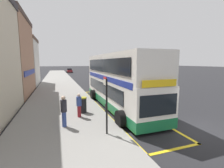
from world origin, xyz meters
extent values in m
plane|color=black|center=(0.00, 32.00, 0.00)|extent=(260.00, 260.00, 0.00)
cube|color=gray|center=(-7.00, 32.00, 0.07)|extent=(6.00, 76.00, 0.14)
cube|color=white|center=(-2.45, 6.08, 1.35)|extent=(2.49, 11.44, 2.30)
cube|color=white|center=(-2.45, 6.08, 3.45)|extent=(2.47, 11.21, 1.90)
cube|color=#196B3D|center=(-2.45, 6.08, 0.50)|extent=(2.51, 11.46, 0.60)
cube|color=navy|center=(-2.45, 6.08, 2.52)|extent=(2.52, 10.53, 0.36)
cube|color=black|center=(-3.72, 6.48, 1.65)|extent=(0.04, 9.15, 0.90)
cube|color=black|center=(-3.72, 6.08, 3.50)|extent=(0.04, 10.07, 1.00)
cube|color=black|center=(-2.45, 0.34, 1.60)|extent=(2.19, 0.04, 1.10)
cube|color=yellow|center=(-2.45, 0.34, 2.72)|extent=(1.99, 0.04, 0.36)
cylinder|color=black|center=(-3.79, 1.96, 0.50)|extent=(0.56, 1.00, 1.00)
cylinder|color=black|center=(-1.11, 1.96, 0.50)|extent=(0.56, 1.00, 1.00)
cylinder|color=black|center=(-3.79, 9.22, 0.50)|extent=(0.56, 1.00, 1.00)
cylinder|color=black|center=(-1.11, 9.22, 0.50)|extent=(0.56, 1.00, 1.00)
cube|color=gold|center=(-3.92, 6.23, 0.01)|extent=(0.16, 14.69, 0.01)
cube|color=gold|center=(-1.17, 6.23, 0.01)|extent=(0.16, 14.69, 0.01)
cube|color=gold|center=(-2.55, -1.03, 0.01)|extent=(2.91, 0.16, 0.01)
cube|color=gold|center=(-2.55, 13.50, 0.01)|extent=(2.91, 0.16, 0.01)
cylinder|color=black|center=(-4.96, 1.12, 1.54)|extent=(0.09, 0.09, 2.81)
cube|color=silver|center=(-4.96, 1.38, 2.77)|extent=(0.05, 0.42, 0.30)
cube|color=red|center=(-4.96, 1.38, 2.97)|extent=(0.05, 0.42, 0.10)
cube|color=black|center=(-4.96, 1.22, 1.44)|extent=(0.06, 0.28, 0.40)
cube|color=navy|center=(-10.16, 14.52, 2.60)|extent=(0.08, 7.46, 0.56)
cube|color=silver|center=(-14.35, 23.00, 3.60)|extent=(8.30, 7.12, 7.20)
cube|color=brown|center=(-14.35, 23.00, 7.45)|extent=(8.46, 7.26, 0.50)
cube|color=maroon|center=(-2.75, 53.69, 0.66)|extent=(1.76, 4.20, 0.72)
cube|color=black|center=(-2.75, 53.59, 1.32)|extent=(1.52, 1.90, 0.60)
cylinder|color=black|center=(-3.69, 54.99, 0.30)|extent=(0.22, 0.60, 0.60)
cylinder|color=black|center=(-1.82, 54.99, 0.30)|extent=(0.22, 0.60, 0.60)
cylinder|color=black|center=(-3.69, 52.38, 0.30)|extent=(0.22, 0.60, 0.60)
cylinder|color=black|center=(-1.82, 52.38, 0.30)|extent=(0.22, 0.60, 0.60)
cylinder|color=#33478C|center=(-6.95, 2.79, 0.57)|extent=(0.24, 0.24, 0.86)
cylinder|color=#26262D|center=(-6.95, 2.79, 1.34)|extent=(0.34, 0.34, 0.68)
sphere|color=beige|center=(-6.95, 2.79, 1.80)|extent=(0.23, 0.23, 0.23)
cylinder|color=maroon|center=(-5.93, 4.13, 0.52)|extent=(0.24, 0.24, 0.76)
cylinder|color=#33478C|center=(-5.93, 4.13, 1.20)|extent=(0.34, 0.34, 0.60)
sphere|color=beige|center=(-5.93, 4.13, 1.61)|extent=(0.20, 0.20, 0.20)
cylinder|color=black|center=(-5.56, 4.99, 0.66)|extent=(0.53, 0.53, 1.04)
cylinder|color=#A5991E|center=(-5.56, 4.99, 1.22)|extent=(0.56, 0.56, 0.08)
camera|label=1|loc=(-7.24, -6.14, 3.74)|focal=25.25mm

